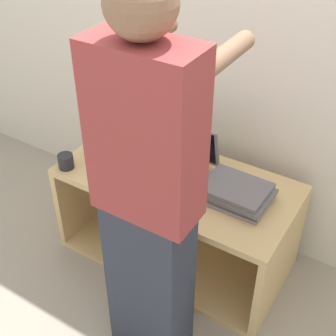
{
  "coord_description": "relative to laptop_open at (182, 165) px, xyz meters",
  "views": [
    {
      "loc": [
        0.97,
        -1.35,
        2.03
      ],
      "look_at": [
        0.0,
        0.21,
        0.68
      ],
      "focal_mm": 50.0,
      "sensor_mm": 36.0,
      "label": 1
    }
  ],
  "objects": [
    {
      "name": "ground_plane",
      "position": [
        0.0,
        -0.35,
        -0.61
      ],
      "size": [
        12.0,
        12.0,
        0.0
      ],
      "primitive_type": "plane",
      "color": "#9E9384"
    },
    {
      "name": "wall_back",
      "position": [
        0.0,
        0.36,
        0.59
      ],
      "size": [
        8.0,
        0.05,
        2.4
      ],
      "color": "silver",
      "rests_on": "ground_plane"
    },
    {
      "name": "cart",
      "position": [
        0.0,
        0.01,
        -0.33
      ],
      "size": [
        1.24,
        0.61,
        0.56
      ],
      "color": "tan",
      "rests_on": "ground_plane"
    },
    {
      "name": "laptop_open",
      "position": [
        0.0,
        0.0,
        0.0
      ],
      "size": [
        0.31,
        0.3,
        0.25
      ],
      "color": "gray",
      "rests_on": "cart"
    },
    {
      "name": "laptop_stack_left",
      "position": [
        -0.34,
        -0.05,
        0.0
      ],
      "size": [
        0.33,
        0.26,
        0.11
      ],
      "color": "gray",
      "rests_on": "cart"
    },
    {
      "name": "laptop_stack_right",
      "position": [
        0.34,
        -0.05,
        -0.01
      ],
      "size": [
        0.33,
        0.26,
        0.09
      ],
      "color": "gray",
      "rests_on": "cart"
    },
    {
      "name": "person",
      "position": [
        0.19,
        -0.59,
        0.27
      ],
      "size": [
        0.4,
        0.53,
        1.74
      ],
      "color": "#2D3342",
      "rests_on": "ground_plane"
    },
    {
      "name": "mug",
      "position": [
        -0.55,
        -0.28,
        -0.01
      ],
      "size": [
        0.08,
        0.08,
        0.08
      ],
      "color": "#232328",
      "rests_on": "cart"
    },
    {
      "name": "inventory_tag",
      "position": [
        -0.34,
        -0.11,
        0.06
      ],
      "size": [
        0.06,
        0.02,
        0.01
      ],
      "color": "red",
      "rests_on": "laptop_stack_left"
    }
  ]
}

